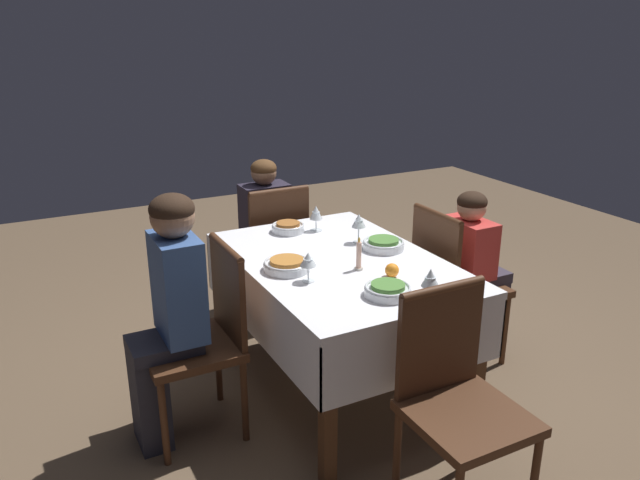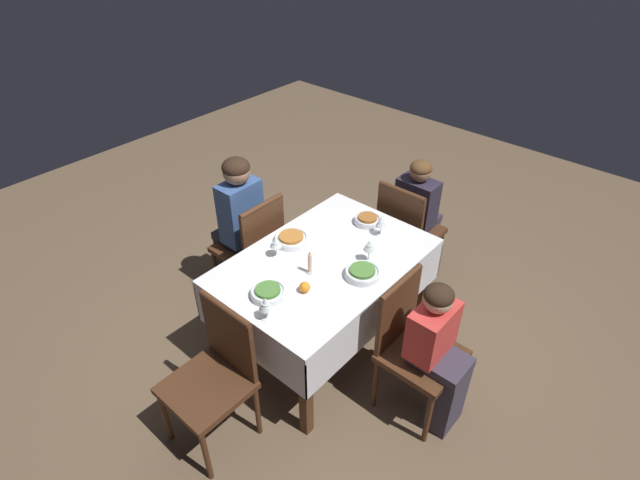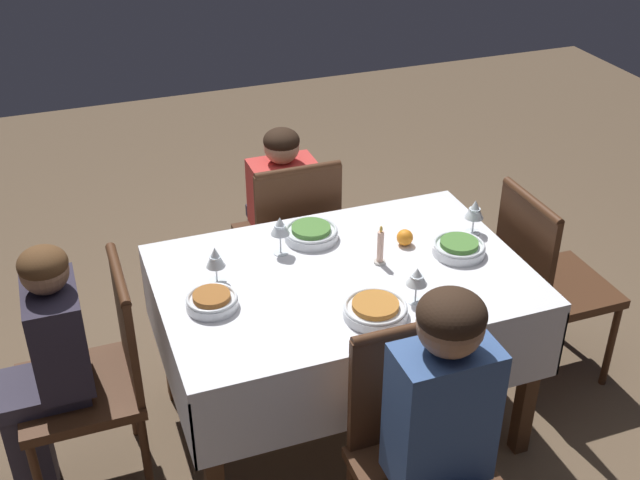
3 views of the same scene
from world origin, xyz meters
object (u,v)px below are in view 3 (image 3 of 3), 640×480
object	(u,v)px
chair_south	(420,450)
chair_west	(97,372)
chair_north	(291,236)
bowl_south	(375,309)
person_child_dark	(45,368)
bowl_east	(459,248)
candle_centerpiece	(380,249)
dining_table	(342,295)
bowl_north	(311,233)
wine_glass_north	(280,227)
person_child_red	(279,211)
person_adult_denim	(447,447)
wine_glass_south	(417,277)
wine_glass_west	(215,258)
chair_east	(545,277)
bowl_west	(212,301)
orange_fruit	(405,237)
wine_glass_east	(475,210)

from	to	relation	value
chair_south	chair_west	distance (m)	1.18
chair_north	bowl_south	xyz separation A→B (m)	(-0.02, -0.99, 0.26)
chair_north	person_child_dark	xyz separation A→B (m)	(-1.12, -0.67, 0.07)
bowl_east	candle_centerpiece	xyz separation A→B (m)	(-0.31, 0.04, 0.04)
chair_north	dining_table	bearing A→B (deg)	88.00
bowl_north	wine_glass_north	bearing A→B (deg)	-156.85
chair_west	person_child_dark	xyz separation A→B (m)	(-0.17, 0.00, 0.07)
person_child_red	bowl_east	size ratio (longest dim) A/B	4.87
person_adult_denim	bowl_north	size ratio (longest dim) A/B	5.45
wine_glass_south	wine_glass_west	bearing A→B (deg)	150.02
chair_east	wine_glass_south	world-z (taller)	chair_east
person_child_red	bowl_west	world-z (taller)	person_child_red
bowl_south	candle_centerpiece	bearing A→B (deg)	63.60
chair_north	wine_glass_west	bearing A→B (deg)	51.38
person_child_red	orange_fruit	bearing A→B (deg)	110.21
person_adult_denim	candle_centerpiece	world-z (taller)	person_adult_denim
bowl_south	person_child_dark	bearing A→B (deg)	163.73
chair_east	bowl_north	xyz separation A→B (m)	(-0.95, 0.27, 0.26)
bowl_west	orange_fruit	xyz separation A→B (m)	(0.81, 0.15, 0.01)
candle_centerpiece	orange_fruit	size ratio (longest dim) A/B	2.51
chair_east	candle_centerpiece	bearing A→B (deg)	89.06
person_adult_denim	bowl_north	xyz separation A→B (m)	(-0.02, 1.14, 0.10)
person_adult_denim	person_child_dark	size ratio (longest dim) A/B	1.13
wine_glass_south	chair_west	bearing A→B (deg)	165.16
chair_south	wine_glass_west	world-z (taller)	chair_south
bowl_south	wine_glass_south	bearing A→B (deg)	10.00
wine_glass_north	chair_south	bearing A→B (deg)	-79.84
chair_east	bowl_west	bearing A→B (deg)	91.95
wine_glass_south	orange_fruit	bearing A→B (deg)	70.29
wine_glass_north	candle_centerpiece	distance (m)	0.39
person_adult_denim	bowl_east	bearing A→B (deg)	59.96
person_child_red	candle_centerpiece	xyz separation A→B (m)	(0.13, -0.86, 0.26)
bowl_north	wine_glass_east	world-z (taller)	wine_glass_east
wine_glass_south	bowl_north	size ratio (longest dim) A/B	0.65
dining_table	chair_west	world-z (taller)	chair_west
wine_glass_west	wine_glass_east	size ratio (longest dim) A/B	0.99
bowl_south	wine_glass_east	size ratio (longest dim) A/B	1.51
person_child_dark	person_child_red	distance (m)	1.40
dining_table	candle_centerpiece	world-z (taller)	candle_centerpiece
dining_table	wine_glass_east	world-z (taller)	wine_glass_east
chair_south	bowl_south	xyz separation A→B (m)	(0.02, 0.42, 0.26)
chair_west	person_child_red	bearing A→B (deg)	131.44
person_adult_denim	bowl_east	size ratio (longest dim) A/B	5.77
person_child_dark	wine_glass_south	distance (m)	1.33
person_child_red	wine_glass_south	xyz separation A→B (m)	(0.15, -1.13, 0.30)
bowl_south	chair_west	bearing A→B (deg)	161.02
wine_glass_east	chair_south	bearing A→B (deg)	-127.41
bowl_west	chair_north	bearing A→B (deg)	54.57
candle_centerpiece	person_child_red	bearing A→B (deg)	98.94
person_child_red	wine_glass_north	distance (m)	0.75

